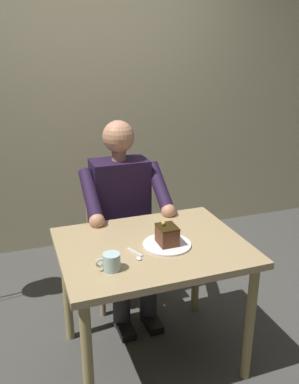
% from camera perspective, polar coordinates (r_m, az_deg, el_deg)
% --- Properties ---
extents(ground_plane, '(14.00, 14.00, 0.00)m').
position_cam_1_polar(ground_plane, '(2.49, 0.37, -22.39)').
color(ground_plane, '#40403C').
extents(cafe_rear_panel, '(6.40, 0.12, 3.00)m').
position_cam_1_polar(cafe_rear_panel, '(3.44, -9.37, 16.74)').
color(cafe_rear_panel, beige).
rests_on(cafe_rear_panel, ground).
extents(dining_table, '(0.96, 0.75, 0.72)m').
position_cam_1_polar(dining_table, '(2.12, 0.41, -9.71)').
color(dining_table, tan).
rests_on(dining_table, ground).
extents(chair, '(0.42, 0.42, 0.92)m').
position_cam_1_polar(chair, '(2.78, -4.65, -4.95)').
color(chair, tan).
rests_on(chair, ground).
extents(seated_person, '(0.53, 0.58, 1.26)m').
position_cam_1_polar(seated_person, '(2.57, -3.73, -3.40)').
color(seated_person, '#22142E').
rests_on(seated_person, ground).
extents(dessert_plate, '(0.25, 0.25, 0.01)m').
position_cam_1_polar(dessert_plate, '(2.06, 2.52, -7.51)').
color(dessert_plate, white).
rests_on(dessert_plate, dining_table).
extents(cake_slice, '(0.10, 0.12, 0.12)m').
position_cam_1_polar(cake_slice, '(2.04, 2.54, -6.16)').
color(cake_slice, '#5A301F').
rests_on(cake_slice, dessert_plate).
extents(coffee_cup, '(0.12, 0.08, 0.08)m').
position_cam_1_polar(coffee_cup, '(1.84, -5.51, -9.90)').
color(coffee_cup, '#A8C6C8').
rests_on(coffee_cup, dining_table).
extents(dessert_spoon, '(0.05, 0.14, 0.01)m').
position_cam_1_polar(dessert_spoon, '(1.96, -1.81, -9.08)').
color(dessert_spoon, silver).
rests_on(dessert_spoon, dining_table).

